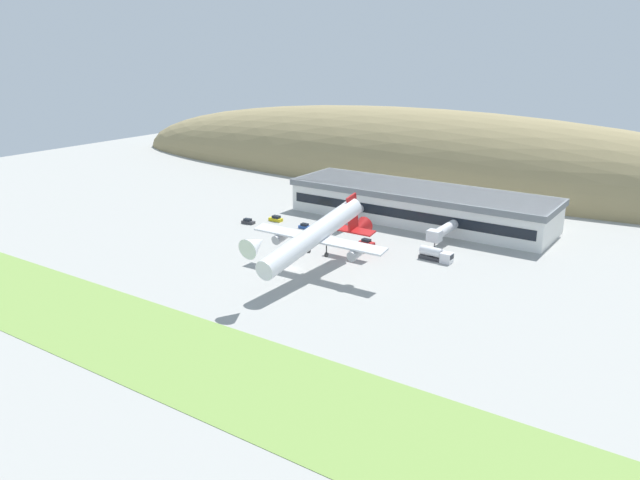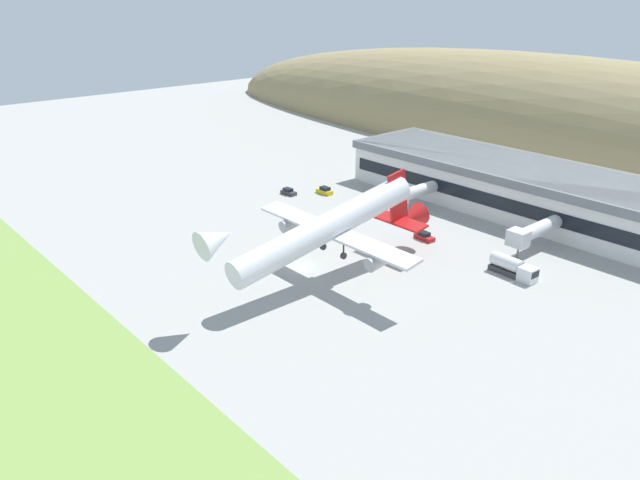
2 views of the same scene
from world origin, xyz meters
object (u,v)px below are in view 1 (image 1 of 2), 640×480
Objects in this scene: jetway_1 at (442,231)px; traffic_cone_0 at (289,247)px; jetway_0 at (347,214)px; service_car_2 at (305,226)px; cargo_airplane at (316,236)px; service_car_1 at (276,219)px; service_car_0 at (367,242)px; fuel_truck at (435,254)px; terminal_building at (420,202)px; service_car_3 at (248,222)px.

traffic_cone_0 is at bearing -143.70° from jetway_1.
jetway_0 is 12.59m from service_car_2.
service_car_1 is (-34.68, 29.55, -8.43)m from cargo_airplane.
jetway_1 is at bearing 36.30° from traffic_cone_0.
service_car_0 is 0.50× the size of fuel_truck.
jetway_1 is at bearing 106.73° from fuel_truck.
traffic_cone_0 is at bearing -96.58° from jetway_0.
cargo_airplane reaches higher than fuel_truck.
terminal_building is 42.78m from service_car_1.
jetway_1 is 3.34× the size of service_car_0.
terminal_building is at bearing 129.39° from jetway_1.
service_car_1 is 25.52m from traffic_cone_0.
service_car_1 is (-20.96, -6.32, -3.29)m from jetway_0.
service_car_0 is (12.64, -10.67, -3.36)m from jetway_0.
cargo_airplane reaches higher than jetway_0.
traffic_cone_0 is (-32.03, -23.53, -3.71)m from jetway_1.
service_car_1 reaches higher than traffic_cone_0.
cargo_airplane is 46.33m from service_car_1.
cargo_airplane is 46.65m from service_car_3.
service_car_3 is at bearing -176.56° from service_car_0.
service_car_0 is (-1.08, 25.20, -8.49)m from cargo_airplane.
jetway_0 is at bearing 38.94° from service_car_2.
service_car_0 is 20.04m from fuel_truck.
service_car_1 is (-50.20, -5.61, -3.29)m from jetway_1.
jetway_0 reaches higher than service_car_1.
service_car_2 is 17.45m from service_car_3.
jetway_1 reaches higher than traffic_cone_0.
terminal_building reaches higher than service_car_2.
traffic_cone_0 is at bearing -68.24° from service_car_2.
jetway_1 reaches higher than service_car_0.
cargo_airplane reaches higher than service_car_1.
service_car_3 is at bearing -153.47° from jetway_0.
service_car_1 is 53.88m from fuel_truck.
cargo_airplane is at bearing -40.44° from service_car_1.
jetway_0 is at bearing 139.82° from service_car_0.
jetway_0 is 29.29m from service_car_3.
service_car_2 is 0.92× the size of service_car_3.
jetway_1 is 12.01m from fuel_truck.
fuel_truck is (18.62, -29.81, -4.10)m from terminal_building.
terminal_building reaches higher than service_car_0.
jetway_1 is (15.24, -18.56, -1.60)m from terminal_building.
fuel_truck is at bearing -6.00° from service_car_1.
service_car_0 is 7.30× the size of traffic_cone_0.
fuel_truck is at bearing -20.13° from jetway_0.
service_car_0 is (-16.60, -9.96, -3.36)m from jetway_1.
jetway_1 is 38.78m from cargo_airplane.
service_car_0 is 1.05× the size of service_car_3.
jetway_1 reaches higher than service_car_3.
jetway_0 is 3.16× the size of service_car_3.
fuel_truck reaches higher than service_car_2.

